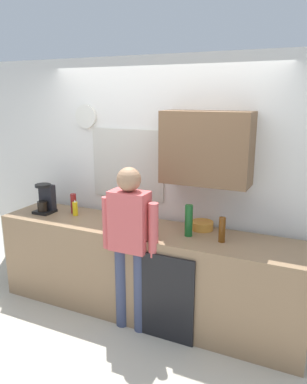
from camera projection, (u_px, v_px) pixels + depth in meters
ground_plane at (131, 327)px, 3.67m from camera, size 8.00×8.00×0.00m
kitchen_counter at (145, 271)px, 3.81m from camera, size 3.17×0.64×0.93m
dishwasher_panel at (165, 299)px, 3.38m from camera, size 0.56×0.02×0.84m
back_wall_assembly at (166, 179)px, 3.92m from camera, size 4.77×0.42×2.60m
coffee_maker at (46, 200)px, 4.16m from camera, size 0.20×0.20×0.33m
bottle_green_wine at (189, 221)px, 3.45m from camera, size 0.07×0.07×0.30m
bottle_dark_sauce at (126, 220)px, 3.66m from camera, size 0.06×0.06×0.18m
bottle_olive_oil at (125, 209)px, 3.88m from camera, size 0.06×0.06×0.25m
bottle_red_vinegar at (74, 203)px, 4.14m from camera, size 0.06×0.06×0.22m
bottle_amber_beer at (222, 230)px, 3.32m from camera, size 0.06×0.06×0.23m
cup_yellow_cup at (130, 228)px, 3.56m from camera, size 0.07×0.07×0.09m
mixing_bowl at (202, 225)px, 3.65m from camera, size 0.22×0.22×0.08m
dish_soap at (75, 208)px, 4.07m from camera, size 0.06×0.06×0.18m
person_at_sink at (130, 237)px, 3.43m from camera, size 0.57×0.22×1.60m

